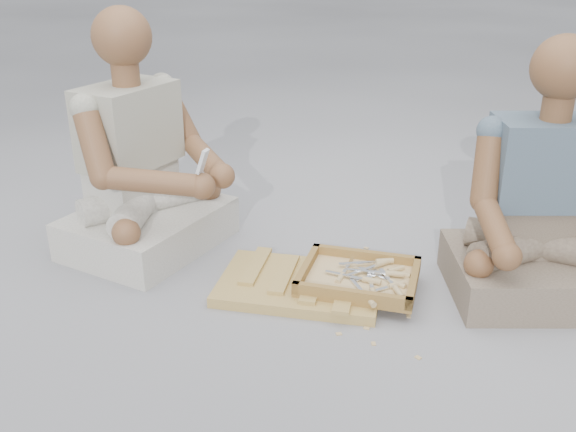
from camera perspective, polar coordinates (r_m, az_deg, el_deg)
The scene contains 30 objects.
ground at distance 2.36m, azimuth 0.60°, elevation -8.47°, with size 60.00×60.00×0.00m, color #9A9A9F.
carved_panel at distance 2.48m, azimuth 1.08°, elevation -6.15°, with size 0.61×0.41×0.04m, color #AE8B43.
tool_tray at distance 2.46m, azimuth 6.31°, elevation -5.51°, with size 0.51×0.45×0.06m.
chisel_0 at distance 2.54m, azimuth 8.09°, elevation -4.27°, with size 0.11×0.21×0.02m.
chisel_1 at distance 2.48m, azimuth 8.96°, elevation -5.06°, with size 0.21×0.09×0.02m.
chisel_2 at distance 2.36m, azimuth 7.55°, elevation -6.69°, with size 0.13×0.20×0.02m.
chisel_3 at distance 2.44m, azimuth 9.31°, elevation -5.81°, with size 0.22×0.07×0.02m.
chisel_4 at distance 2.33m, azimuth 7.06°, elevation -7.20°, with size 0.18×0.16×0.02m.
chisel_5 at distance 2.47m, azimuth 4.80°, elevation -5.31°, with size 0.06×0.22×0.02m.
chisel_6 at distance 2.52m, azimuth 9.15°, elevation -4.84°, with size 0.13×0.20×0.02m.
chisel_7 at distance 2.50m, azimuth 9.53°, elevation -5.09°, with size 0.22×0.06×0.02m.
chisel_8 at distance 2.56m, azimuth 8.12°, elevation -4.01°, with size 0.18×0.15×0.02m.
chisel_9 at distance 2.41m, azimuth 9.21°, elevation -6.17°, with size 0.13×0.20×0.02m.
chisel_10 at distance 2.43m, azimuth 6.97°, elevation -5.63°, with size 0.22×0.04×0.02m.
chisel_11 at distance 2.38m, azimuth 9.63°, elevation -6.46°, with size 0.16×0.17×0.02m.
wood_chip_0 at distance 2.21m, azimuth 7.61°, elevation -11.18°, with size 0.02×0.01×0.00m, color tan.
wood_chip_1 at distance 2.28m, azimuth 7.00°, elevation -9.86°, with size 0.02×0.01×0.00m, color tan.
wood_chip_2 at distance 2.77m, azimuth 11.48°, elevation -3.77°, with size 0.02×0.01×0.00m, color tan.
wood_chip_3 at distance 2.39m, azimuth 6.31°, elevation -8.18°, with size 0.02×0.01×0.00m, color tan.
wood_chip_4 at distance 2.37m, azimuth 10.67°, elevation -8.75°, with size 0.02×0.01×0.00m, color tan.
wood_chip_5 at distance 2.83m, azimuth 6.96°, elevation -2.84°, with size 0.02×0.01×0.00m, color tan.
wood_chip_6 at distance 2.48m, azimuth 3.29°, elevation -6.69°, with size 0.02×0.01×0.00m, color tan.
wood_chip_7 at distance 2.70m, azimuth 2.23°, elevation -4.04°, with size 0.02×0.01×0.00m, color tan.
wood_chip_8 at distance 2.81m, azimuth 6.28°, elevation -2.99°, with size 0.02×0.01×0.00m, color tan.
wood_chip_9 at distance 2.16m, azimuth 11.50°, elevation -12.23°, with size 0.02×0.01×0.00m, color tan.
wood_chip_10 at distance 2.52m, azimuth 9.86°, elevation -6.52°, with size 0.02×0.01×0.00m, color tan.
wood_chip_11 at distance 2.24m, azimuth 4.55°, elevation -10.40°, with size 0.02×0.01×0.00m, color tan.
craftsman at distance 2.78m, azimuth -12.82°, elevation 3.88°, with size 0.68×0.66×1.01m.
companion at distance 2.52m, azimuth 21.67°, elevation 0.09°, with size 0.78×0.73×0.96m.
mobile_phone at distance 2.46m, azimuth -7.60°, elevation 4.85°, with size 0.05×0.05×0.10m.
Camera 1 is at (1.01, -1.73, 1.25)m, focal length 40.00 mm.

